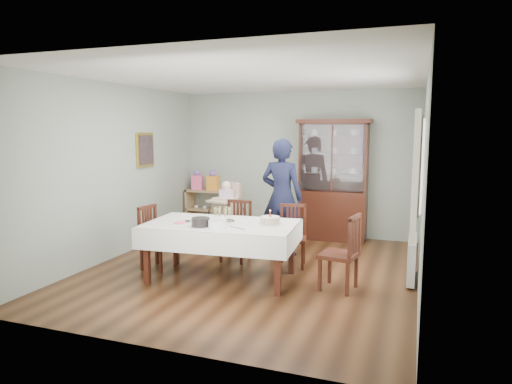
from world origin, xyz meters
The scene contains 25 objects.
floor centered at (0.00, 0.00, 0.00)m, with size 5.00×5.00×0.00m, color #593319.
room_shell centered at (0.00, 0.53, 1.70)m, with size 5.00×5.00×5.00m.
dining_table centered at (-0.25, -0.46, 0.38)m, with size 2.09×1.31×0.76m.
china_cabinet centered at (0.75, 2.26, 1.12)m, with size 1.30×0.48×2.18m.
sideboard centered at (-1.75, 2.28, 0.40)m, with size 0.90×0.38×0.80m.
picture_frame centered at (-2.22, 0.80, 1.65)m, with size 0.04×0.48×0.58m, color gold.
window centered at (2.22, 0.30, 1.55)m, with size 0.04×1.02×1.22m, color white.
curtain_left centered at (2.16, -0.32, 1.45)m, with size 0.07×0.30×1.55m, color silver.
curtain_right centered at (2.16, 0.92, 1.45)m, with size 0.07×0.30×1.55m, color silver.
radiator centered at (2.16, 0.30, 0.30)m, with size 0.10×0.80×0.55m, color white.
chair_far_left centered at (-0.40, 0.41, 0.27)m, with size 0.41×0.41×0.91m.
chair_far_right centered at (0.49, 0.40, 0.27)m, with size 0.47×0.47×0.90m.
chair_end_left centered at (-1.30, -0.37, 0.27)m, with size 0.45×0.45×0.91m.
chair_end_right centered at (1.32, -0.37, 0.29)m, with size 0.50×0.50×0.96m.
woman centered at (0.16, 0.98, 0.93)m, with size 0.68×0.45×1.86m, color black.
high_chair centered at (-0.84, 1.08, 0.44)m, with size 0.62×0.62×1.14m.
champagne_tray centered at (-0.26, -0.40, 0.82)m, with size 0.33×0.33×0.20m.
birthday_cake centered at (0.40, -0.36, 0.81)m, with size 0.29×0.29×0.20m.
plate_stack_dark centered at (-0.41, -0.74, 0.82)m, with size 0.23×0.23×0.11m, color black.
plate_stack_white centered at (-0.17, -0.76, 0.81)m, with size 0.23×0.23×0.10m, color white.
napkin_stack centered at (-0.75, -0.67, 0.77)m, with size 0.13×0.13×0.02m, color #FF5D91.
cutlery centered at (-0.75, -0.52, 0.77)m, with size 0.11×0.15×0.01m, color silver, non-canonical shape.
cake_knife centered at (0.08, -0.70, 0.77)m, with size 0.27×0.02×0.01m, color silver.
gift_bag_pink centered at (-1.99, 2.26, 0.97)m, with size 0.23×0.17×0.39m.
gift_bag_orange centered at (-1.64, 2.26, 0.98)m, with size 0.22×0.16×0.40m.
Camera 1 is at (2.19, -5.91, 1.99)m, focal length 32.00 mm.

